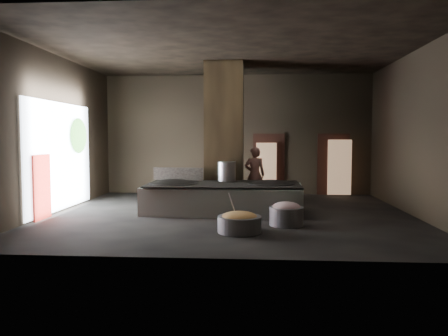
# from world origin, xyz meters

# --- Properties ---
(floor) EXTENTS (10.00, 9.00, 0.10)m
(floor) POSITION_xyz_m (0.00, 0.00, -0.05)
(floor) COLOR black
(floor) RESTS_ON ground
(ceiling) EXTENTS (10.00, 9.00, 0.10)m
(ceiling) POSITION_xyz_m (0.00, 0.00, 4.55)
(ceiling) COLOR black
(ceiling) RESTS_ON back_wall
(back_wall) EXTENTS (10.00, 0.10, 4.50)m
(back_wall) POSITION_xyz_m (0.00, 4.55, 2.25)
(back_wall) COLOR black
(back_wall) RESTS_ON ground
(front_wall) EXTENTS (10.00, 0.10, 4.50)m
(front_wall) POSITION_xyz_m (0.00, -4.55, 2.25)
(front_wall) COLOR black
(front_wall) RESTS_ON ground
(left_wall) EXTENTS (0.10, 9.00, 4.50)m
(left_wall) POSITION_xyz_m (-5.05, 0.00, 2.25)
(left_wall) COLOR black
(left_wall) RESTS_ON ground
(right_wall) EXTENTS (0.10, 9.00, 4.50)m
(right_wall) POSITION_xyz_m (5.05, 0.00, 2.25)
(right_wall) COLOR black
(right_wall) RESTS_ON ground
(pillar) EXTENTS (1.20, 1.20, 4.50)m
(pillar) POSITION_xyz_m (-0.30, 1.90, 2.25)
(pillar) COLOR black
(pillar) RESTS_ON ground
(hearth_platform) EXTENTS (4.56, 2.40, 0.77)m
(hearth_platform) POSITION_xyz_m (-0.21, 0.35, 0.39)
(hearth_platform) COLOR #A8B9A7
(hearth_platform) RESTS_ON ground
(platform_cap) EXTENTS (4.33, 2.08, 0.03)m
(platform_cap) POSITION_xyz_m (-0.21, 0.35, 0.82)
(platform_cap) COLOR black
(platform_cap) RESTS_ON hearth_platform
(wok_left) EXTENTS (1.40, 1.40, 0.39)m
(wok_left) POSITION_xyz_m (-1.66, 0.30, 0.75)
(wok_left) COLOR black
(wok_left) RESTS_ON hearth_platform
(wok_left_rim) EXTENTS (1.43, 1.43, 0.05)m
(wok_left_rim) POSITION_xyz_m (-1.66, 0.30, 0.82)
(wok_left_rim) COLOR black
(wok_left_rim) RESTS_ON hearth_platform
(wok_right) EXTENTS (1.30, 1.30, 0.37)m
(wok_right) POSITION_xyz_m (1.14, 0.40, 0.75)
(wok_right) COLOR black
(wok_right) RESTS_ON hearth_platform
(wok_right_rim) EXTENTS (1.33, 1.33, 0.05)m
(wok_right_rim) POSITION_xyz_m (1.14, 0.40, 0.82)
(wok_right_rim) COLOR black
(wok_right_rim) RESTS_ON hearth_platform
(stock_pot) EXTENTS (0.54, 0.54, 0.58)m
(stock_pot) POSITION_xyz_m (-0.16, 0.90, 1.13)
(stock_pot) COLOR #ADAFB5
(stock_pot) RESTS_ON hearth_platform
(splash_guard) EXTENTS (1.54, 0.16, 0.39)m
(splash_guard) POSITION_xyz_m (-1.66, 1.10, 1.03)
(splash_guard) COLOR black
(splash_guard) RESTS_ON hearth_platform
(cook) EXTENTS (0.69, 0.46, 1.83)m
(cook) POSITION_xyz_m (0.67, 2.30, 0.92)
(cook) COLOR #94594B
(cook) RESTS_ON ground
(veg_basin) EXTENTS (1.08, 1.08, 0.37)m
(veg_basin) POSITION_xyz_m (0.33, -2.30, 0.18)
(veg_basin) COLOR slate
(veg_basin) RESTS_ON ground
(veg_fill) EXTENTS (0.82, 0.82, 0.25)m
(veg_fill) POSITION_xyz_m (0.33, -2.30, 0.35)
(veg_fill) COLOR #9C9D4C
(veg_fill) RESTS_ON veg_basin
(ladle) EXTENTS (0.22, 0.35, 0.71)m
(ladle) POSITION_xyz_m (0.18, -2.15, 0.55)
(ladle) COLOR #ADAFB5
(ladle) RESTS_ON veg_basin
(meat_basin) EXTENTS (1.10, 1.10, 0.45)m
(meat_basin) POSITION_xyz_m (1.45, -1.46, 0.23)
(meat_basin) COLOR slate
(meat_basin) RESTS_ON ground
(meat_fill) EXTENTS (0.69, 0.69, 0.26)m
(meat_fill) POSITION_xyz_m (1.45, -1.46, 0.45)
(meat_fill) COLOR #A46268
(meat_fill) RESTS_ON meat_basin
(doorway_near) EXTENTS (1.18, 0.08, 2.38)m
(doorway_near) POSITION_xyz_m (1.20, 4.45, 1.10)
(doorway_near) COLOR black
(doorway_near) RESTS_ON ground
(doorway_near_glow) EXTENTS (0.76, 0.04, 1.80)m
(doorway_near_glow) POSITION_xyz_m (1.10, 4.26, 1.05)
(doorway_near_glow) COLOR #8C6647
(doorway_near_glow) RESTS_ON ground
(doorway_far) EXTENTS (1.18, 0.08, 2.38)m
(doorway_far) POSITION_xyz_m (3.60, 4.45, 1.10)
(doorway_far) COLOR black
(doorway_far) RESTS_ON ground
(doorway_far_glow) EXTENTS (0.86, 0.04, 2.03)m
(doorway_far_glow) POSITION_xyz_m (3.78, 4.17, 1.05)
(doorway_far_glow) COLOR #8C6647
(doorway_far_glow) RESTS_ON ground
(left_opening) EXTENTS (0.04, 4.20, 3.10)m
(left_opening) POSITION_xyz_m (-4.95, 0.20, 1.60)
(left_opening) COLOR white
(left_opening) RESTS_ON ground
(pavilion_sliver) EXTENTS (0.05, 0.90, 1.70)m
(pavilion_sliver) POSITION_xyz_m (-4.88, -1.10, 0.85)
(pavilion_sliver) COLOR maroon
(pavilion_sliver) RESTS_ON ground
(tree_silhouette) EXTENTS (0.28, 1.10, 1.10)m
(tree_silhouette) POSITION_xyz_m (-4.85, 1.30, 2.20)
(tree_silhouette) COLOR #194714
(tree_silhouette) RESTS_ON left_opening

